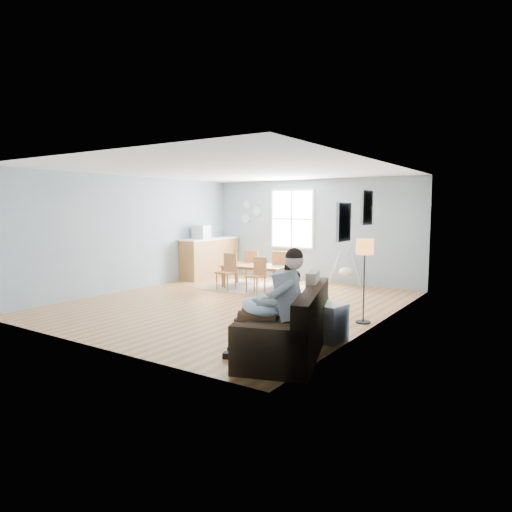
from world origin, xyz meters
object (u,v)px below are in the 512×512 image
Objects in this scene: toddler at (287,295)px; monitor at (201,232)px; father at (276,300)px; floor_lamp at (365,254)px; counter at (210,257)px; dining_table at (255,276)px; chair_nw at (253,265)px; storage_cube at (326,322)px; baby_swing at (346,271)px; chair_sw at (228,270)px; sofa at (290,330)px; chair_se at (257,273)px; chair_ne at (281,266)px.

toddler is 2.11× the size of monitor.
father is 3.48× the size of monitor.
floor_lamp is 0.72× the size of counter.
counter reaches higher than dining_table.
chair_nw is (-3.58, 4.80, -0.29)m from father.
storage_cube is 0.65× the size of chair_nw.
baby_swing is (-1.64, 3.21, -0.79)m from floor_lamp.
counter is at bearing 140.94° from chair_sw.
storage_cube is 5.30m from chair_nw.
father reaches higher than chair_nw.
sofa is 2.73× the size of chair_nw.
father reaches higher than dining_table.
chair_sw is 1.05× the size of chair_se.
dining_table is 0.73m from chair_sw.
storage_cube is 0.63× the size of chair_ne.
toddler is at bearing -57.78° from dining_table.
chair_nw is at bearing 6.17° from monitor.
sofa is 2.16× the size of baby_swing.
chair_sw is 2.09× the size of monitor.
floor_lamp is (0.29, 2.40, 0.41)m from father.
father reaches higher than chair_sw.
dining_table is (-3.37, 3.15, 0.00)m from storage_cube.
counter is at bearing -170.94° from baby_swing.
baby_swing is at bearing 109.00° from storage_cube.
chair_ne reaches higher than chair_nw.
counter is at bearing 175.87° from chair_ne.
chair_nw is (-0.04, 1.13, -0.00)m from chair_sw.
monitor reaches higher than counter.
floor_lamp is 4.61m from chair_nw.
chair_se is at bearing -87.74° from chair_ne.
monitor is at bearing -173.83° from chair_nw.
counter is (-5.18, 5.00, -0.21)m from father.
dining_table is at bearing 126.60° from father.
dining_table is at bearing -124.40° from chair_ne.
storage_cube is at bearing -35.88° from counter.
chair_se is 1.40m from chair_nw.
monitor is 0.38× the size of baby_swing.
father is 2.60× the size of storage_cube.
baby_swing reaches higher than chair_sw.
chair_sw is 0.80× the size of baby_swing.
chair_se is 0.42× the size of counter.
floor_lamp is 1.58m from storage_cube.
father is 5.99m from chair_nw.
toddler reaches higher than sofa.
chair_sw is 2.05m from monitor.
monitor is at bearing 157.83° from floor_lamp.
chair_nw is at bearing 128.94° from sofa.
counter is at bearing 152.80° from dining_table.
floor_lamp is (0.27, 2.07, 0.87)m from sofa.
counter is (-1.60, 0.21, 0.08)m from chair_nw.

